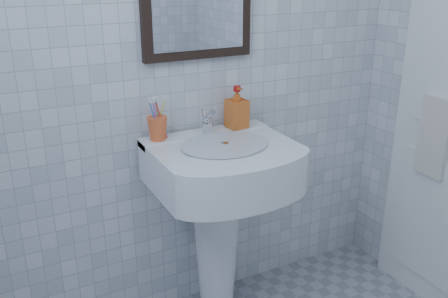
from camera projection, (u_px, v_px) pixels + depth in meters
wall_back at (184, 57)px, 2.17m from camera, size 2.20×0.02×2.50m
washbasin at (219, 203)px, 2.24m from camera, size 0.60×0.44×0.93m
faucet at (207, 123)px, 2.21m from camera, size 0.05×0.11×0.12m
toothbrush_cup at (158, 128)px, 2.13m from camera, size 0.11×0.11×0.10m
soap_dispenser at (237, 107)px, 2.27m from camera, size 0.09×0.09×0.19m
towel_ring at (443, 99)px, 2.27m from camera, size 0.01×0.18×0.18m
hand_towel at (434, 137)px, 2.32m from camera, size 0.03×0.16×0.38m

